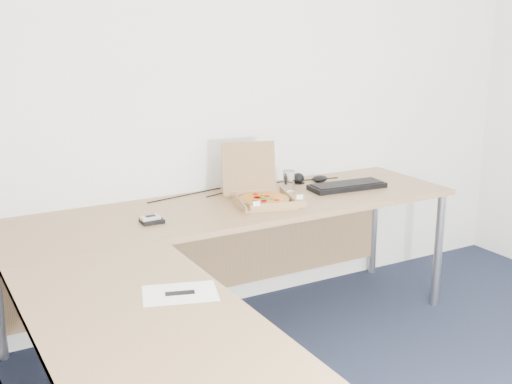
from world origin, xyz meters
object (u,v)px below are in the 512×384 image
desk (217,243)px  keyboard (347,186)px  pizza_box (263,196)px  wallet (152,221)px  drinking_glass (289,181)px

desk → keyboard: bearing=21.4°
keyboard → pizza_box: bearing=-172.8°
pizza_box → wallet: 0.64m
desk → keyboard: (1.04, 0.41, 0.04)m
drinking_glass → keyboard: 0.35m
desk → drinking_glass: 0.90m
drinking_glass → keyboard: bearing=-20.7°
keyboard → wallet: bearing=-172.2°
pizza_box → drinking_glass: size_ratio=2.96×
pizza_box → wallet: (-0.64, -0.04, -0.03)m
desk → pizza_box: (0.46, 0.38, 0.07)m
keyboard → wallet: keyboard is taller
desk → keyboard: keyboard is taller
drinking_glass → wallet: bearing=-168.3°
drinking_glass → wallet: (-0.90, -0.19, -0.05)m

